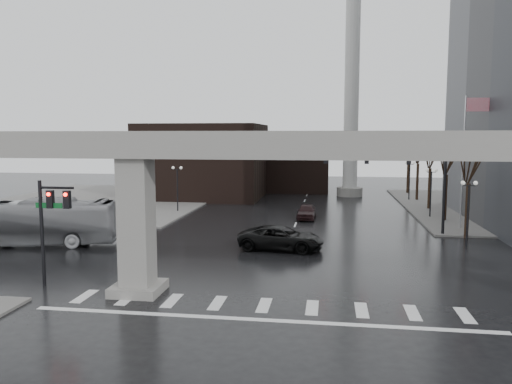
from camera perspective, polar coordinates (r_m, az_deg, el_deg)
ground at (r=26.59m, az=1.22°, el=-12.11°), size 160.00×160.00×0.00m
sidewalk_nw at (r=68.13m, az=-17.00°, el=-0.90°), size 28.00×36.00×0.15m
elevated_guideway at (r=25.13m, az=4.13°, el=2.82°), size 48.00×2.60×8.70m
building_far_left at (r=69.25m, az=-5.95°, el=3.56°), size 16.00×14.00×10.00m
building_far_mid at (r=77.31m, az=4.58°, el=3.13°), size 10.00×10.00×8.00m
smokestack at (r=71.23m, az=10.86°, el=10.28°), size 3.60×3.60×30.00m
signal_mast_arm at (r=44.28m, az=16.01°, el=2.79°), size 12.12×0.43×8.00m
signal_left_pole at (r=30.11m, az=-22.46°, el=-2.43°), size 2.30×0.30×6.00m
flagpole_assembly at (r=48.57m, az=22.98°, el=4.84°), size 2.06×0.12×12.00m
lamp_right_0 at (r=40.67m, az=23.10°, el=-1.12°), size 1.22×0.32×5.11m
lamp_right_1 at (r=54.24m, az=19.38°, el=0.81°), size 1.22×0.32×5.11m
lamp_right_2 at (r=67.99m, az=17.15°, el=1.96°), size 1.22×0.32×5.11m
lamp_left_0 at (r=42.70m, az=-14.59°, el=-0.47°), size 1.22×0.32×5.11m
lamp_left_1 at (r=55.78m, az=-8.99°, el=1.24°), size 1.22×0.32×5.11m
lamp_left_2 at (r=69.22m, az=-5.53°, el=2.29°), size 1.22×0.32×5.11m
tree_right_0 at (r=44.87m, az=23.05°, el=-1.33°), size 1.09×1.58×7.50m
tree_right_1 at (r=52.58m, az=20.86°, el=-0.10°), size 1.09×1.61×7.67m
tree_right_2 at (r=60.37m, az=19.24°, el=0.82°), size 1.10×1.63×7.85m
tree_right_3 at (r=68.21m, az=17.99°, el=1.53°), size 1.11×1.66×8.02m
tree_right_4 at (r=76.08m, az=17.00°, el=2.09°), size 1.12×1.69×8.19m
pickup_truck at (r=37.35m, az=2.88°, el=-5.27°), size 6.62×3.60×1.76m
city_bus at (r=42.27m, az=-24.19°, el=-3.18°), size 13.30×5.44×3.61m
far_car at (r=51.17m, az=5.80°, el=-2.23°), size 1.92×4.52×1.53m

